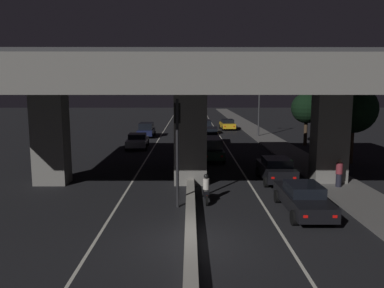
{
  "coord_description": "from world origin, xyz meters",
  "views": [
    {
      "loc": [
        -0.02,
        -13.13,
        5.63
      ],
      "look_at": [
        0.14,
        16.56,
        1.24
      ],
      "focal_mm": 35.0,
      "sensor_mm": 36.0,
      "label": 1
    }
  ],
  "objects_px": {
    "car_dark_red_fourth": "(210,135)",
    "motorcycle_white_filtering_mid": "(200,168)",
    "car_dark_green_third": "(211,148)",
    "car_silver_lead_oncoming": "(137,141)",
    "car_taxi_yellow_sixth": "(227,124)",
    "traffic_light_left_of_median": "(177,134)",
    "street_lamp": "(256,100)",
    "car_black_second": "(276,169)",
    "motorcycle_red_filtering_far": "(196,152)",
    "motorcycle_black_filtering_near": "(206,190)",
    "pedestrian_on_sidewalk": "(339,173)",
    "car_white_fifth": "(204,127)",
    "car_dark_blue_second_oncoming": "(146,130)",
    "car_black_lead": "(303,198)"
  },
  "relations": [
    {
      "from": "car_dark_red_fourth",
      "to": "car_taxi_yellow_sixth",
      "type": "height_order",
      "value": "car_dark_red_fourth"
    },
    {
      "from": "pedestrian_on_sidewalk",
      "to": "car_dark_red_fourth",
      "type": "bearing_deg",
      "value": 109.93
    },
    {
      "from": "car_black_second",
      "to": "car_dark_blue_second_oncoming",
      "type": "distance_m",
      "value": 24.07
    },
    {
      "from": "car_dark_red_fourth",
      "to": "motorcycle_red_filtering_far",
      "type": "xyz_separation_m",
      "value": [
        -1.51,
        -8.78,
        -0.26
      ]
    },
    {
      "from": "car_dark_red_fourth",
      "to": "car_taxi_yellow_sixth",
      "type": "xyz_separation_m",
      "value": [
        3.2,
        13.63,
        -0.13
      ]
    },
    {
      "from": "car_dark_red_fourth",
      "to": "pedestrian_on_sidewalk",
      "type": "xyz_separation_m",
      "value": [
        6.41,
        -17.67,
        0.03
      ]
    },
    {
      "from": "car_black_second",
      "to": "car_white_fifth",
      "type": "distance_m",
      "value": 24.29
    },
    {
      "from": "car_dark_red_fourth",
      "to": "traffic_light_left_of_median",
      "type": "bearing_deg",
      "value": 175.66
    },
    {
      "from": "street_lamp",
      "to": "car_dark_blue_second_oncoming",
      "type": "bearing_deg",
      "value": 179.24
    },
    {
      "from": "car_dark_red_fourth",
      "to": "motorcycle_red_filtering_far",
      "type": "relative_size",
      "value": 2.42
    },
    {
      "from": "motorcycle_black_filtering_near",
      "to": "motorcycle_red_filtering_far",
      "type": "bearing_deg",
      "value": 0.05
    },
    {
      "from": "car_dark_green_third",
      "to": "motorcycle_white_filtering_mid",
      "type": "distance_m",
      "value": 5.97
    },
    {
      "from": "car_dark_red_fourth",
      "to": "car_silver_lead_oncoming",
      "type": "relative_size",
      "value": 1.02
    },
    {
      "from": "car_black_lead",
      "to": "car_silver_lead_oncoming",
      "type": "distance_m",
      "value": 21.65
    },
    {
      "from": "car_dark_green_third",
      "to": "car_silver_lead_oncoming",
      "type": "distance_m",
      "value": 9.09
    },
    {
      "from": "car_black_second",
      "to": "car_dark_green_third",
      "type": "height_order",
      "value": "car_dark_green_third"
    },
    {
      "from": "street_lamp",
      "to": "car_black_lead",
      "type": "bearing_deg",
      "value": -95.43
    },
    {
      "from": "motorcycle_white_filtering_mid",
      "to": "motorcycle_red_filtering_far",
      "type": "xyz_separation_m",
      "value": [
        -0.14,
        5.88,
        0.01
      ]
    },
    {
      "from": "traffic_light_left_of_median",
      "to": "car_taxi_yellow_sixth",
      "type": "relative_size",
      "value": 1.22
    },
    {
      "from": "car_white_fifth",
      "to": "motorcycle_black_filtering_near",
      "type": "height_order",
      "value": "car_white_fifth"
    },
    {
      "from": "car_silver_lead_oncoming",
      "to": "motorcycle_red_filtering_far",
      "type": "relative_size",
      "value": 2.37
    },
    {
      "from": "motorcycle_white_filtering_mid",
      "to": "car_black_lead",
      "type": "bearing_deg",
      "value": -147.07
    },
    {
      "from": "car_dark_red_fourth",
      "to": "car_dark_blue_second_oncoming",
      "type": "bearing_deg",
      "value": 54.18
    },
    {
      "from": "car_dark_blue_second_oncoming",
      "to": "motorcycle_black_filtering_near",
      "type": "distance_m",
      "value": 26.49
    },
    {
      "from": "motorcycle_black_filtering_near",
      "to": "car_black_second",
      "type": "bearing_deg",
      "value": -48.72
    },
    {
      "from": "car_silver_lead_oncoming",
      "to": "pedestrian_on_sidewalk",
      "type": "height_order",
      "value": "pedestrian_on_sidewalk"
    },
    {
      "from": "traffic_light_left_of_median",
      "to": "car_black_second",
      "type": "distance_m",
      "value": 8.06
    },
    {
      "from": "car_black_second",
      "to": "car_dark_blue_second_oncoming",
      "type": "xyz_separation_m",
      "value": [
        -10.41,
        21.71,
        0.07
      ]
    },
    {
      "from": "car_black_lead",
      "to": "motorcycle_black_filtering_near",
      "type": "xyz_separation_m",
      "value": [
        -4.34,
        1.73,
        -0.1
      ]
    },
    {
      "from": "car_silver_lead_oncoming",
      "to": "pedestrian_on_sidewalk",
      "type": "xyz_separation_m",
      "value": [
        13.47,
        -14.97,
        0.2
      ]
    },
    {
      "from": "motorcycle_black_filtering_near",
      "to": "pedestrian_on_sidewalk",
      "type": "distance_m",
      "value": 7.99
    },
    {
      "from": "car_dark_green_third",
      "to": "motorcycle_red_filtering_far",
      "type": "bearing_deg",
      "value": 87.33
    },
    {
      "from": "car_silver_lead_oncoming",
      "to": "car_black_second",
      "type": "bearing_deg",
      "value": 34.98
    },
    {
      "from": "car_taxi_yellow_sixth",
      "to": "street_lamp",
      "type": "bearing_deg",
      "value": -165.08
    },
    {
      "from": "car_dark_red_fourth",
      "to": "motorcycle_black_filtering_near",
      "type": "height_order",
      "value": "car_dark_red_fourth"
    },
    {
      "from": "car_dark_red_fourth",
      "to": "motorcycle_red_filtering_far",
      "type": "height_order",
      "value": "car_dark_red_fourth"
    },
    {
      "from": "traffic_light_left_of_median",
      "to": "street_lamp",
      "type": "bearing_deg",
      "value": 72.46
    },
    {
      "from": "car_black_second",
      "to": "pedestrian_on_sidewalk",
      "type": "xyz_separation_m",
      "value": [
        3.18,
        -1.7,
        0.13
      ]
    },
    {
      "from": "car_white_fifth",
      "to": "pedestrian_on_sidewalk",
      "type": "distance_m",
      "value": 26.59
    },
    {
      "from": "car_taxi_yellow_sixth",
      "to": "car_silver_lead_oncoming",
      "type": "distance_m",
      "value": 19.29
    },
    {
      "from": "car_black_lead",
      "to": "motorcycle_red_filtering_far",
      "type": "bearing_deg",
      "value": 19.89
    },
    {
      "from": "car_dark_green_third",
      "to": "car_black_second",
      "type": "bearing_deg",
      "value": -156.05
    },
    {
      "from": "car_black_second",
      "to": "motorcycle_red_filtering_far",
      "type": "xyz_separation_m",
      "value": [
        -4.74,
        7.2,
        -0.16
      ]
    },
    {
      "from": "traffic_light_left_of_median",
      "to": "car_white_fifth",
      "type": "bearing_deg",
      "value": 85.36
    },
    {
      "from": "car_dark_green_third",
      "to": "car_white_fifth",
      "type": "relative_size",
      "value": 0.91
    },
    {
      "from": "car_black_lead",
      "to": "motorcycle_black_filtering_near",
      "type": "bearing_deg",
      "value": 68.53
    },
    {
      "from": "car_dark_red_fourth",
      "to": "motorcycle_white_filtering_mid",
      "type": "distance_m",
      "value": 14.72
    },
    {
      "from": "car_dark_green_third",
      "to": "motorcycle_red_filtering_far",
      "type": "relative_size",
      "value": 2.28
    },
    {
      "from": "car_dark_blue_second_oncoming",
      "to": "car_taxi_yellow_sixth",
      "type": "bearing_deg",
      "value": 127.41
    },
    {
      "from": "car_dark_red_fourth",
      "to": "car_dark_blue_second_oncoming",
      "type": "xyz_separation_m",
      "value": [
        -7.18,
        5.74,
        -0.03
      ]
    }
  ]
}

